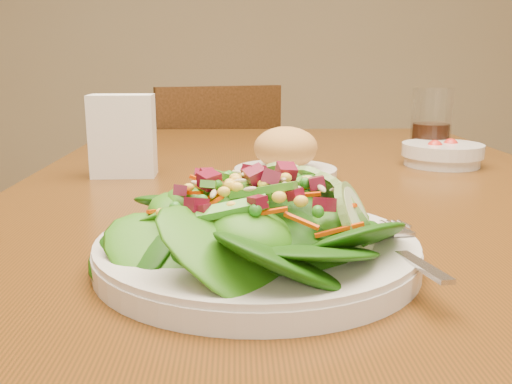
{
  "coord_description": "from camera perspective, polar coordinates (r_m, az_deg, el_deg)",
  "views": [
    {
      "loc": [
        -0.11,
        -0.88,
        0.94
      ],
      "look_at": [
        -0.09,
        -0.35,
        0.81
      ],
      "focal_mm": 40.0,
      "sensor_mm": 36.0,
      "label": 1
    }
  ],
  "objects": [
    {
      "name": "dining_table",
      "position": [
        0.93,
        4.77,
        -5.08
      ],
      "size": [
        0.9,
        1.4,
        0.75
      ],
      "color": "#5C2F0D",
      "rests_on": "ground_plane"
    },
    {
      "name": "chair_far",
      "position": [
        1.86,
        -4.66,
        -1.95
      ],
      "size": [
        0.51,
        0.51,
        0.86
      ],
      "rotation": [
        0.0,
        0.0,
        3.48
      ],
      "color": "#4A2913",
      "rests_on": "ground_plane"
    },
    {
      "name": "salad_plate",
      "position": [
        0.53,
        1.19,
        -3.88
      ],
      "size": [
        0.3,
        0.3,
        0.09
      ],
      "rotation": [
        0.0,
        0.0,
        0.33
      ],
      "color": "silver",
      "rests_on": "dining_table"
    },
    {
      "name": "bread_plate",
      "position": [
        0.92,
        2.98,
        3.49
      ],
      "size": [
        0.17,
        0.17,
        0.08
      ],
      "color": "silver",
      "rests_on": "dining_table"
    },
    {
      "name": "tomato_bowl",
      "position": [
        1.09,
        18.12,
        3.64
      ],
      "size": [
        0.14,
        0.14,
        0.05
      ],
      "color": "silver",
      "rests_on": "dining_table"
    },
    {
      "name": "drinking_glass",
      "position": [
        1.16,
        17.09,
        6.09
      ],
      "size": [
        0.08,
        0.08,
        0.13
      ],
      "color": "silver",
      "rests_on": "dining_table"
    },
    {
      "name": "napkin_holder",
      "position": [
        0.96,
        -13.18,
        5.72
      ],
      "size": [
        0.1,
        0.06,
        0.13
      ],
      "rotation": [
        0.0,
        0.0,
        0.02
      ],
      "color": "white",
      "rests_on": "dining_table"
    }
  ]
}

